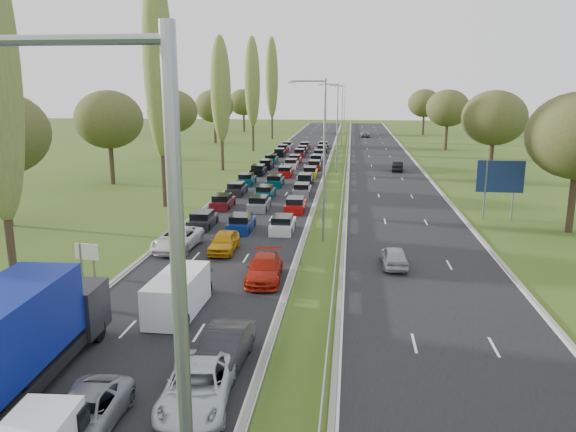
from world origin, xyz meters
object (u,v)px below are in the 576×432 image
(near_car_2, at_px, (178,239))
(direction_sign, at_px, (500,179))
(white_van_rear, at_px, (179,293))
(blue_lorry, at_px, (22,334))
(info_sign, at_px, (87,255))

(near_car_2, xyz_separation_m, direction_sign, (25.16, 12.39, 2.80))
(white_van_rear, bearing_deg, blue_lorry, -114.65)
(near_car_2, relative_size, direction_sign, 1.04)
(blue_lorry, height_order, direction_sign, direction_sign)
(near_car_2, height_order, blue_lorry, blue_lorry)
(blue_lorry, height_order, white_van_rear, blue_lorry)
(blue_lorry, xyz_separation_m, white_van_rear, (3.80, 7.67, -1.05))
(white_van_rear, height_order, direction_sign, direction_sign)
(info_sign, bearing_deg, near_car_2, 60.68)
(blue_lorry, bearing_deg, direction_sign, 48.52)
(near_car_2, bearing_deg, direction_sign, 29.54)
(blue_lorry, bearing_deg, white_van_rear, 61.17)
(white_van_rear, height_order, info_sign, info_sign)
(near_car_2, relative_size, white_van_rear, 1.05)
(near_car_2, relative_size, blue_lorry, 0.56)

